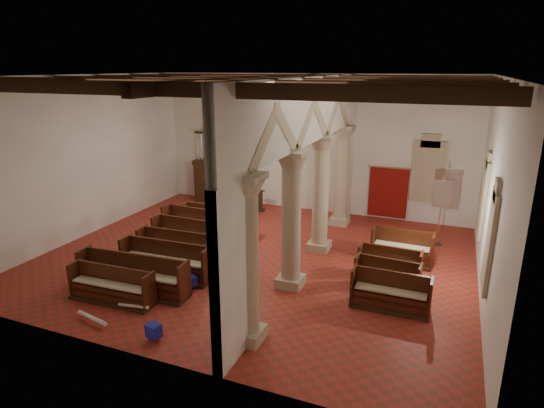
{
  "coord_description": "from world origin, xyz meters",
  "views": [
    {
      "loc": [
        5.9,
        -13.06,
        6.26
      ],
      "look_at": [
        0.4,
        0.5,
        1.83
      ],
      "focal_mm": 30.0,
      "sensor_mm": 36.0,
      "label": 1
    }
  ],
  "objects": [
    {
      "name": "wall_back",
      "position": [
        0.0,
        6.0,
        3.0
      ],
      "size": [
        14.0,
        0.02,
        6.0
      ],
      "primitive_type": "cube",
      "color": "white",
      "rests_on": "floor"
    },
    {
      "name": "ceiling",
      "position": [
        0.0,
        0.0,
        6.0
      ],
      "size": [
        14.0,
        14.0,
        0.0
      ],
      "primitive_type": "plane",
      "rotation": [
        3.14,
        0.0,
        0.0
      ],
      "color": "#2F200F",
      "rests_on": "wall_back"
    },
    {
      "name": "tube_heater_a",
      "position": [
        -2.16,
        -5.35,
        0.16
      ],
      "size": [
        1.08,
        0.33,
        0.11
      ],
      "primitive_type": "cylinder",
      "rotation": [
        0.0,
        1.57,
        -0.21
      ],
      "color": "silver",
      "rests_on": "floor"
    },
    {
      "name": "floor",
      "position": [
        0.0,
        0.0,
        0.0
      ],
      "size": [
        14.0,
        14.0,
        0.0
      ],
      "primitive_type": "plane",
      "color": "maroon",
      "rests_on": "ground"
    },
    {
      "name": "aisle_pew_3",
      "position": [
        4.65,
        1.46,
        0.38
      ],
      "size": [
        2.0,
        0.82,
        1.13
      ],
      "rotation": [
        0.0,
        0.0,
        -0.03
      ],
      "color": "#322110",
      "rests_on": "floor"
    },
    {
      "name": "nave_pew_1",
      "position": [
        -2.28,
        -3.55,
        0.37
      ],
      "size": [
        3.45,
        0.94,
        1.12
      ],
      "rotation": [
        0.0,
        0.0,
        0.06
      ],
      "color": "#322110",
      "rests_on": "floor"
    },
    {
      "name": "pipe_organ",
      "position": [
        -4.5,
        5.5,
        1.37
      ],
      "size": [
        2.1,
        0.85,
        4.4
      ],
      "color": "#322110",
      "rests_on": "floor"
    },
    {
      "name": "ceiling_beams",
      "position": [
        0.0,
        0.0,
        5.82
      ],
      "size": [
        13.8,
        11.8,
        0.3
      ],
      "primitive_type": null,
      "color": "#322110",
      "rests_on": "wall_back"
    },
    {
      "name": "hymnal_box_a",
      "position": [
        -0.25,
        -5.38,
        0.27
      ],
      "size": [
        0.39,
        0.35,
        0.33
      ],
      "primitive_type": "cube",
      "rotation": [
        0.0,
        0.0,
        -0.27
      ],
      "color": "navy",
      "rests_on": "floor"
    },
    {
      "name": "wall_left",
      "position": [
        -7.0,
        0.0,
        3.0
      ],
      "size": [
        0.02,
        12.0,
        6.0
      ],
      "primitive_type": "cube",
      "color": "white",
      "rests_on": "floor"
    },
    {
      "name": "window_back",
      "position": [
        5.0,
        5.98,
        2.2
      ],
      "size": [
        1.0,
        0.03,
        2.2
      ],
      "primitive_type": "cube",
      "color": "#2E6752",
      "rests_on": "wall_back"
    },
    {
      "name": "nave_pew_2",
      "position": [
        -1.97,
        -2.38,
        0.38
      ],
      "size": [
        2.97,
        0.88,
        1.14
      ],
      "rotation": [
        0.0,
        0.0,
        0.04
      ],
      "color": "#322110",
      "rests_on": "floor"
    },
    {
      "name": "hymnal_box_b",
      "position": [
        -0.84,
        -2.74,
        0.24
      ],
      "size": [
        0.35,
        0.32,
        0.29
      ],
      "primitive_type": "cube",
      "rotation": [
        0.0,
        0.0,
        -0.39
      ],
      "color": "navy",
      "rests_on": "floor"
    },
    {
      "name": "window_right_b",
      "position": [
        6.98,
        2.5,
        2.2
      ],
      "size": [
        0.03,
        1.0,
        2.2
      ],
      "primitive_type": "cube",
      "color": "#2E6752",
      "rests_on": "wall_right"
    },
    {
      "name": "nave_pew_0",
      "position": [
        -2.46,
        -4.23,
        0.33
      ],
      "size": [
        2.53,
        0.78,
        1.0
      ],
      "rotation": [
        0.0,
        0.0,
        0.04
      ],
      "color": "#322110",
      "rests_on": "floor"
    },
    {
      "name": "wall_right",
      "position": [
        7.0,
        0.0,
        3.0
      ],
      "size": [
        0.02,
        12.0,
        6.0
      ],
      "primitive_type": "cube",
      "color": "white",
      "rests_on": "floor"
    },
    {
      "name": "window_right_a",
      "position": [
        6.98,
        -1.5,
        2.2
      ],
      "size": [
        0.03,
        1.0,
        2.2
      ],
      "primitive_type": "cube",
      "color": "#2E6752",
      "rests_on": "wall_right"
    },
    {
      "name": "aisle_pew_1",
      "position": [
        4.49,
        -0.76,
        0.32
      ],
      "size": [
        1.9,
        0.77,
        0.97
      ],
      "rotation": [
        0.0,
        0.0,
        -0.07
      ],
      "color": "#322110",
      "rests_on": "floor"
    },
    {
      "name": "arcade",
      "position": [
        1.8,
        0.0,
        3.56
      ],
      "size": [
        0.9,
        11.9,
        6.0
      ],
      "color": "tan",
      "rests_on": "floor"
    },
    {
      "name": "hymnal_box_c",
      "position": [
        -1.49,
        -1.06,
        0.24
      ],
      "size": [
        0.3,
        0.26,
        0.29
      ],
      "primitive_type": "cube",
      "rotation": [
        0.0,
        0.0,
        0.08
      ],
      "color": "navy",
      "rests_on": "floor"
    },
    {
      "name": "nave_pew_5",
      "position": [
        -2.52,
        0.85,
        0.37
      ],
      "size": [
        3.48,
        0.97,
        1.14
      ],
      "rotation": [
        0.0,
        0.0,
        -0.06
      ],
      "color": "#322110",
      "rests_on": "floor"
    },
    {
      "name": "aisle_pew_2",
      "position": [
        4.45,
        -0.03,
        0.35
      ],
      "size": [
        1.89,
        0.76,
        1.04
      ],
      "rotation": [
        0.0,
        0.0,
        -0.04
      ],
      "color": "#322110",
      "rests_on": "floor"
    },
    {
      "name": "tube_heater_b",
      "position": [
        -1.57,
        -4.47,
        0.16
      ],
      "size": [
        0.86,
        0.23,
        0.09
      ],
      "primitive_type": "cylinder",
      "rotation": [
        0.0,
        1.57,
        0.17
      ],
      "color": "white",
      "rests_on": "floor"
    },
    {
      "name": "wall_front",
      "position": [
        0.0,
        -6.0,
        3.0
      ],
      "size": [
        14.0,
        0.02,
        6.0
      ],
      "primitive_type": "cube",
      "color": "white",
      "rests_on": "floor"
    },
    {
      "name": "nave_pew_3",
      "position": [
        -2.03,
        -1.29,
        0.35
      ],
      "size": [
        3.29,
        0.84,
        1.06
      ],
      "rotation": [
        0.0,
        0.0,
        0.04
      ],
      "color": "#322110",
      "rests_on": "floor"
    },
    {
      "name": "processional_banner",
      "position": [
        5.67,
        3.61,
        0.83
      ],
      "size": [
        0.6,
        0.76,
        2.62
      ],
      "rotation": [
        0.0,
        0.0,
        -0.06
      ],
      "color": "#322110",
      "rests_on": "floor"
    },
    {
      "name": "nave_pew_6",
      "position": [
        -2.47,
        1.78,
        0.34
      ],
      "size": [
        2.98,
        0.75,
        1.03
      ],
      "rotation": [
        0.0,
        0.0,
        0.02
      ],
      "color": "#322110",
      "rests_on": "floor"
    },
    {
      "name": "aisle_pew_0",
      "position": [
        4.73,
        -1.77,
        0.35
      ],
      "size": [
        2.09,
        0.7,
        1.04
      ],
      "rotation": [
        0.0,
        0.0,
        -0.01
      ],
      "color": "#322110",
      "rests_on": "floor"
    },
    {
      "name": "nave_pew_4",
      "position": [
        -2.06,
        -0.29,
        0.37
      ],
      "size": [
        3.55,
        0.81,
        1.14
      ],
      "rotation": [
        0.0,
        0.0,
        -0.02
      ],
      "color": "#322110",
      "rests_on": "floor"
    },
    {
      "name": "dossal_curtain",
      "position": [
        3.5,
        5.92,
        1.17
      ],
      "size": [
        1.8,
        0.07,
        2.17
      ],
      "color": "maroon",
      "rests_on": "floor"
    },
    {
      "name": "lectern",
      "position": [
        -1.97,
        4.91,
        0.44
      ],
      "size": [
        0.44,
        0.44,
        1.06
      ],
      "rotation": [
        0.0,
        0.0,
        0.04
      ],
      "color": "#3A2012",
      "rests_on": "floor"
    }
  ]
}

